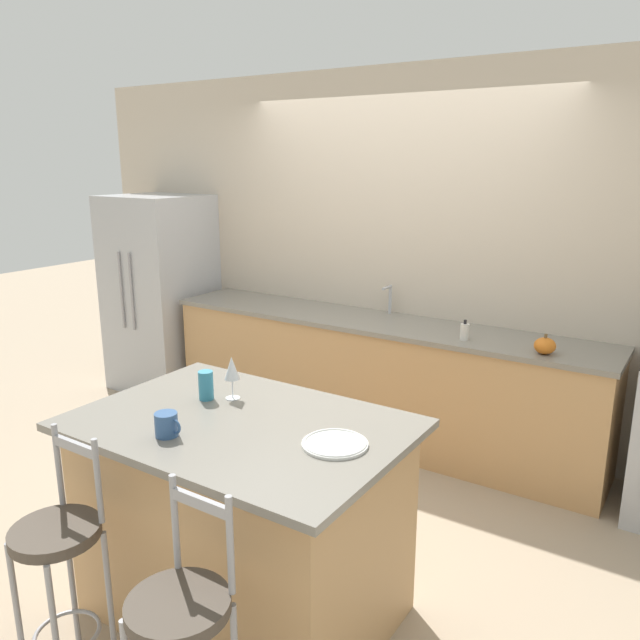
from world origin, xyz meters
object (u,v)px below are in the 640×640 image
refrigerator (161,293)px  tumbler_cup (206,385)px  coffee_mug (167,425)px  pumpkin_decoration (545,346)px  bar_stool_near (60,556)px  soap_bottle (465,332)px  wine_glass (232,369)px  bar_stool_far (182,633)px  dinner_plate (335,443)px

refrigerator → tumbler_cup: size_ratio=12.62×
coffee_mug → pumpkin_decoration: 2.33m
coffee_mug → pumpkin_decoration: bearing=64.8°
bar_stool_near → pumpkin_decoration: size_ratio=8.06×
bar_stool_near → soap_bottle: 2.66m
bar_stool_near → wine_glass: 1.04m
bar_stool_far → pumpkin_decoration: (0.49, 2.55, 0.41)m
dinner_plate → soap_bottle: (-0.14, 1.83, 0.01)m
bar_stool_far → pumpkin_decoration: bearing=79.1°
dinner_plate → coffee_mug: coffee_mug is taller
pumpkin_decoration → dinner_plate: bearing=-101.5°
wine_glass → pumpkin_decoration: bearing=57.7°
refrigerator → bar_stool_near: refrigerator is taller
bar_stool_far → pumpkin_decoration: pumpkin_decoration is taller
refrigerator → tumbler_cup: bearing=-39.0°
dinner_plate → coffee_mug: (-0.62, -0.30, 0.04)m
dinner_plate → wine_glass: (-0.67, 0.16, 0.14)m
refrigerator → coffee_mug: (2.40, -2.21, 0.13)m
refrigerator → pumpkin_decoration: (3.39, -0.10, 0.09)m
wine_glass → coffee_mug: 0.47m
bar_stool_far → coffee_mug: coffee_mug is taller
refrigerator → bar_stool_far: size_ratio=1.69×
bar_stool_far → wine_glass: wine_glass is taller
refrigerator → soap_bottle: refrigerator is taller
wine_glass → bar_stool_near: bearing=-99.6°
bar_stool_near → wine_glass: bearing=80.4°
dinner_plate → soap_bottle: 1.84m
tumbler_cup → pumpkin_decoration: size_ratio=1.08×
bar_stool_near → bar_stool_far: same height
bar_stool_far → soap_bottle: bearing=90.4°
bar_stool_far → tumbler_cup: 1.15m
refrigerator → pumpkin_decoration: bearing=-1.7°
wine_glass → soap_bottle: bearing=72.5°
dinner_plate → refrigerator: bearing=147.7°
bar_stool_near → soap_bottle: (0.67, 2.54, 0.42)m
tumbler_cup → pumpkin_decoration: (1.14, 1.72, -0.06)m
refrigerator → tumbler_cup: refrigerator is taller
coffee_mug → dinner_plate: bearing=25.6°
tumbler_cup → coffee_mug: bearing=-69.6°
coffee_mug → soap_bottle: size_ratio=0.96×
bar_stool_far → tumbler_cup: bearing=127.7°
refrigerator → dinner_plate: size_ratio=6.55×
bar_stool_far → dinner_plate: bar_stool_far is taller
refrigerator → bar_stool_far: (2.90, -2.65, -0.32)m
coffee_mug → soap_bottle: (0.48, 2.13, -0.03)m
refrigerator → dinner_plate: 3.57m
wine_glass → tumbler_cup: (-0.10, -0.07, -0.08)m
pumpkin_decoration → tumbler_cup: bearing=-123.5°
refrigerator → coffee_mug: bearing=-42.7°
tumbler_cup → dinner_plate: bearing=-6.6°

